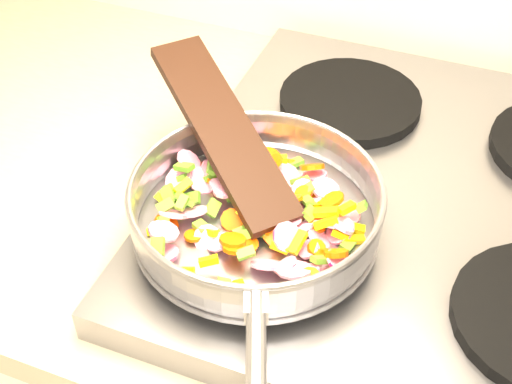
% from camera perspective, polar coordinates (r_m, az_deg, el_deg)
% --- Properties ---
extents(cooktop, '(0.60, 0.60, 0.04)m').
position_cam_1_polar(cooktop, '(0.87, 13.72, -1.40)').
color(cooktop, '#939399').
rests_on(cooktop, counter_top).
extents(grate_fl, '(0.19, 0.19, 0.02)m').
position_cam_1_polar(grate_fl, '(0.77, 1.82, -4.06)').
color(grate_fl, black).
rests_on(grate_fl, cooktop).
extents(grate_bl, '(0.19, 0.19, 0.02)m').
position_cam_1_polar(grate_bl, '(0.97, 7.53, 7.23)').
color(grate_bl, black).
rests_on(grate_bl, cooktop).
extents(saute_pan, '(0.31, 0.46, 0.06)m').
position_cam_1_polar(saute_pan, '(0.75, 0.00, -1.20)').
color(saute_pan, '#9E9EA5').
rests_on(saute_pan, grate_fl).
extents(vegetable_heap, '(0.25, 0.25, 0.05)m').
position_cam_1_polar(vegetable_heap, '(0.76, 0.40, -1.48)').
color(vegetable_heap, '#599824').
rests_on(vegetable_heap, saute_pan).
extents(wooden_spatula, '(0.25, 0.23, 0.08)m').
position_cam_1_polar(wooden_spatula, '(0.80, -2.66, 5.06)').
color(wooden_spatula, black).
rests_on(wooden_spatula, saute_pan).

